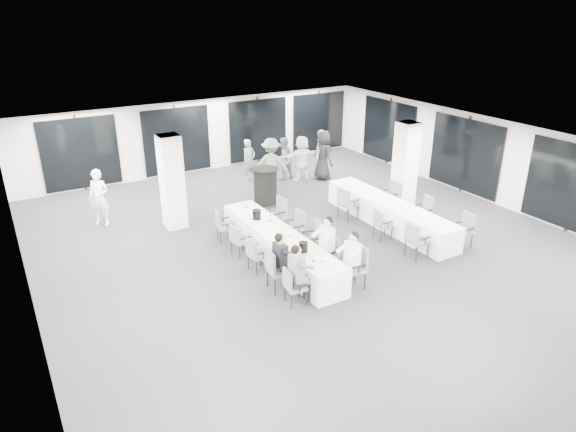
# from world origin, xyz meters

# --- Properties ---
(room) EXTENTS (14.04, 16.04, 2.84)m
(room) POSITION_xyz_m (0.89, 1.11, 1.39)
(room) COLOR black
(room) RESTS_ON ground
(column_left) EXTENTS (0.60, 0.60, 2.80)m
(column_left) POSITION_xyz_m (-2.80, 3.20, 1.40)
(column_left) COLOR white
(column_left) RESTS_ON floor
(column_right) EXTENTS (0.60, 0.60, 2.80)m
(column_right) POSITION_xyz_m (4.20, 1.00, 1.40)
(column_right) COLOR white
(column_right) RESTS_ON floor
(banquet_table_main) EXTENTS (0.90, 5.00, 0.75)m
(banquet_table_main) POSITION_xyz_m (-1.16, -0.25, 0.38)
(banquet_table_main) COLOR silver
(banquet_table_main) RESTS_ON floor
(banquet_table_side) EXTENTS (0.90, 5.00, 0.75)m
(banquet_table_side) POSITION_xyz_m (2.76, 0.01, 0.38)
(banquet_table_side) COLOR silver
(banquet_table_side) RESTS_ON floor
(cocktail_table) EXTENTS (0.88, 0.88, 1.22)m
(cocktail_table) POSITION_xyz_m (0.43, 3.49, 0.62)
(cocktail_table) COLOR black
(cocktail_table) RESTS_ON floor
(chair_main_left_near) EXTENTS (0.48, 0.53, 0.87)m
(chair_main_left_near) POSITION_xyz_m (-1.99, -2.28, 0.49)
(chair_main_left_near) COLOR #57595F
(chair_main_left_near) RESTS_ON floor
(chair_main_left_second) EXTENTS (0.56, 0.62, 1.03)m
(chair_main_left_second) POSITION_xyz_m (-2.00, -1.56, 0.59)
(chair_main_left_second) COLOR #57595F
(chair_main_left_second) RESTS_ON floor
(chair_main_left_mid) EXTENTS (0.49, 0.54, 0.89)m
(chair_main_left_mid) POSITION_xyz_m (-1.99, -0.51, 0.51)
(chair_main_left_mid) COLOR #57595F
(chair_main_left_mid) RESTS_ON floor
(chair_main_left_fourth) EXTENTS (0.51, 0.54, 0.88)m
(chair_main_left_fourth) POSITION_xyz_m (-1.99, 0.48, 0.50)
(chair_main_left_fourth) COLOR #57595F
(chair_main_left_fourth) RESTS_ON floor
(chair_main_left_far) EXTENTS (0.54, 0.57, 0.91)m
(chair_main_left_far) POSITION_xyz_m (-1.99, 1.51, 0.52)
(chair_main_left_far) COLOR #57595F
(chair_main_left_far) RESTS_ON floor
(chair_main_right_near) EXTENTS (0.58, 0.63, 1.04)m
(chair_main_right_near) POSITION_xyz_m (-0.32, -2.38, 0.59)
(chair_main_right_near) COLOR #57595F
(chair_main_right_near) RESTS_ON floor
(chair_main_right_second) EXTENTS (0.47, 0.51, 0.86)m
(chair_main_right_second) POSITION_xyz_m (-0.34, -1.35, 0.49)
(chair_main_right_second) COLOR #57595F
(chair_main_right_second) RESTS_ON floor
(chair_main_right_mid) EXTENTS (0.59, 0.63, 1.00)m
(chair_main_right_mid) POSITION_xyz_m (-0.33, -0.61, 0.57)
(chair_main_right_mid) COLOR #57595F
(chair_main_right_mid) RESTS_ON floor
(chair_main_right_fourth) EXTENTS (0.53, 0.58, 0.99)m
(chair_main_right_fourth) POSITION_xyz_m (-0.33, 0.30, 0.56)
(chair_main_right_fourth) COLOR #57595F
(chair_main_right_fourth) RESTS_ON floor
(chair_main_right_far) EXTENTS (0.54, 0.60, 1.03)m
(chair_main_right_far) POSITION_xyz_m (-0.33, 1.34, 0.59)
(chair_main_right_far) COLOR #57595F
(chair_main_right_far) RESTS_ON floor
(chair_side_left_near) EXTENTS (0.52, 0.57, 0.99)m
(chair_side_left_near) POSITION_xyz_m (1.92, -1.98, 0.56)
(chair_side_left_near) COLOR #57595F
(chair_side_left_near) RESTS_ON floor
(chair_side_left_mid) EXTENTS (0.50, 0.54, 0.87)m
(chair_side_left_mid) POSITION_xyz_m (1.93, -0.61, 0.50)
(chair_side_left_mid) COLOR #57595F
(chair_side_left_mid) RESTS_ON floor
(chair_side_left_far) EXTENTS (0.60, 0.64, 1.03)m
(chair_side_left_far) POSITION_xyz_m (1.92, 1.01, 0.59)
(chair_side_left_far) COLOR #57595F
(chair_side_left_far) RESTS_ON floor
(chair_side_right_near) EXTENTS (0.48, 0.54, 0.94)m
(chair_side_right_near) POSITION_xyz_m (3.59, -2.13, 0.54)
(chair_side_right_near) COLOR #57595F
(chair_side_right_near) RESTS_ON floor
(chair_side_right_mid) EXTENTS (0.54, 0.58, 0.95)m
(chair_side_right_mid) POSITION_xyz_m (3.59, -0.60, 0.54)
(chair_side_right_mid) COLOR #57595F
(chair_side_right_mid) RESTS_ON floor
(chair_side_right_far) EXTENTS (0.51, 0.56, 0.96)m
(chair_side_right_far) POSITION_xyz_m (3.59, 0.91, 0.55)
(chair_side_right_far) COLOR #57595F
(chair_side_right_far) RESTS_ON floor
(seated_guest_a) EXTENTS (0.50, 0.38, 1.44)m
(seated_guest_a) POSITION_xyz_m (-1.83, -2.28, 0.81)
(seated_guest_a) COLOR slate
(seated_guest_a) RESTS_ON floor
(seated_guest_b) EXTENTS (0.50, 0.38, 1.44)m
(seated_guest_b) POSITION_xyz_m (-1.83, -1.57, 0.81)
(seated_guest_b) COLOR black
(seated_guest_b) RESTS_ON floor
(seated_guest_c) EXTENTS (0.50, 0.38, 1.44)m
(seated_guest_c) POSITION_xyz_m (-0.50, -2.37, 0.81)
(seated_guest_c) COLOR silver
(seated_guest_c) RESTS_ON floor
(seated_guest_d) EXTENTS (0.50, 0.38, 1.44)m
(seated_guest_d) POSITION_xyz_m (-0.50, -1.35, 0.81)
(seated_guest_d) COLOR silver
(seated_guest_d) RESTS_ON floor
(standing_guest_a) EXTENTS (0.79, 0.71, 1.79)m
(standing_guest_a) POSITION_xyz_m (1.03, 5.90, 0.90)
(standing_guest_a) COLOR slate
(standing_guest_a) RESTS_ON floor
(standing_guest_b) EXTENTS (0.94, 0.63, 1.84)m
(standing_guest_b) POSITION_xyz_m (2.22, 5.39, 0.92)
(standing_guest_b) COLOR slate
(standing_guest_b) RESTS_ON floor
(standing_guest_c) EXTENTS (1.51, 1.33, 2.10)m
(standing_guest_c) POSITION_xyz_m (1.31, 4.68, 1.05)
(standing_guest_c) COLOR slate
(standing_guest_c) RESTS_ON floor
(standing_guest_d) EXTENTS (1.39, 1.29, 2.08)m
(standing_guest_d) POSITION_xyz_m (3.61, 4.92, 1.04)
(standing_guest_d) COLOR silver
(standing_guest_d) RESTS_ON floor
(standing_guest_e) EXTENTS (0.63, 1.02, 2.11)m
(standing_guest_e) POSITION_xyz_m (3.53, 4.67, 1.05)
(standing_guest_e) COLOR black
(standing_guest_e) RESTS_ON floor
(standing_guest_f) EXTENTS (1.83, 0.85, 1.93)m
(standing_guest_f) POSITION_xyz_m (2.76, 4.97, 0.96)
(standing_guest_f) COLOR silver
(standing_guest_f) RESTS_ON floor
(standing_guest_g) EXTENTS (0.91, 0.89, 1.95)m
(standing_guest_g) POSITION_xyz_m (-4.66, 4.48, 0.97)
(standing_guest_g) COLOR silver
(standing_guest_g) RESTS_ON floor
(standing_guest_h) EXTENTS (1.09, 1.01, 1.94)m
(standing_guest_h) POSITION_xyz_m (5.25, 2.35, 0.97)
(standing_guest_h) COLOR slate
(standing_guest_h) RESTS_ON floor
(ice_bucket_near) EXTENTS (0.22, 0.22, 0.25)m
(ice_bucket_near) POSITION_xyz_m (-1.21, -1.47, 0.87)
(ice_bucket_near) COLOR black
(ice_bucket_near) RESTS_ON banquet_table_main
(ice_bucket_far) EXTENTS (0.23, 0.23, 0.27)m
(ice_bucket_far) POSITION_xyz_m (-1.24, 0.86, 0.88)
(ice_bucket_far) COLOR black
(ice_bucket_far) RESTS_ON banquet_table_main
(water_bottle_a) EXTENTS (0.07, 0.07, 0.23)m
(water_bottle_a) POSITION_xyz_m (-1.33, -2.11, 0.86)
(water_bottle_a) COLOR silver
(water_bottle_a) RESTS_ON banquet_table_main
(water_bottle_b) EXTENTS (0.08, 0.08, 0.24)m
(water_bottle_b) POSITION_xyz_m (-1.10, 0.38, 0.87)
(water_bottle_b) COLOR silver
(water_bottle_b) RESTS_ON banquet_table_main
(water_bottle_c) EXTENTS (0.08, 0.08, 0.25)m
(water_bottle_c) POSITION_xyz_m (-1.21, 1.59, 0.87)
(water_bottle_c) COLOR silver
(water_bottle_c) RESTS_ON banquet_table_main
(plate_a) EXTENTS (0.22, 0.22, 0.03)m
(plate_a) POSITION_xyz_m (-1.29, -1.66, 0.76)
(plate_a) COLOR white
(plate_a) RESTS_ON banquet_table_main
(plate_b) EXTENTS (0.18, 0.18, 0.03)m
(plate_b) POSITION_xyz_m (-1.10, -2.12, 0.76)
(plate_b) COLOR white
(plate_b) RESTS_ON banquet_table_main
(plate_c) EXTENTS (0.20, 0.20, 0.03)m
(plate_c) POSITION_xyz_m (-1.07, -0.61, 0.76)
(plate_c) COLOR white
(plate_c) RESTS_ON banquet_table_main
(wine_glass) EXTENTS (0.07, 0.07, 0.19)m
(wine_glass) POSITION_xyz_m (-0.96, -2.43, 0.89)
(wine_glass) COLOR silver
(wine_glass) RESTS_ON banquet_table_main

